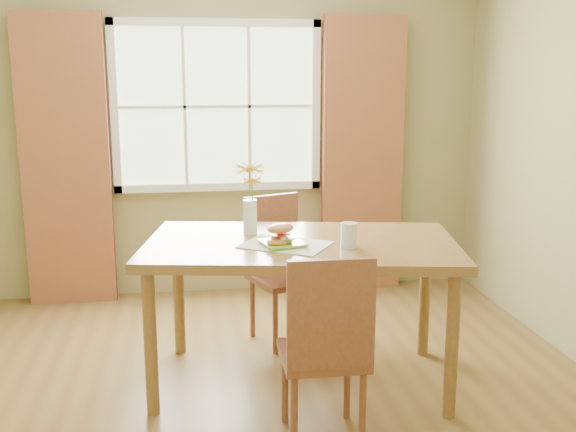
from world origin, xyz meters
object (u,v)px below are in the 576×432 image
(dining_table, at_px, (301,256))
(chair_far, at_px, (279,261))
(flower_vase, at_px, (250,192))
(chair_near, at_px, (326,343))
(croissant_sandwich, at_px, (280,235))
(water_glass, at_px, (349,236))

(dining_table, distance_m, chair_far, 0.73)
(dining_table, relative_size, flower_vase, 4.49)
(chair_far, bearing_deg, flower_vase, -136.45)
(chair_near, xyz_separation_m, croissant_sandwich, (-0.13, 0.57, 0.39))
(chair_near, relative_size, water_glass, 7.15)
(croissant_sandwich, height_order, flower_vase, flower_vase)
(chair_near, height_order, flower_vase, flower_vase)
(dining_table, xyz_separation_m, croissant_sandwich, (-0.14, -0.13, 0.16))
(chair_near, relative_size, flower_vase, 2.31)
(dining_table, distance_m, flower_vase, 0.47)
(chair_far, distance_m, flower_vase, 0.78)
(croissant_sandwich, height_order, water_glass, same)
(chair_far, xyz_separation_m, water_glass, (0.26, -0.87, 0.38))
(flower_vase, bearing_deg, croissant_sandwich, -69.51)
(dining_table, distance_m, chair_near, 0.74)
(croissant_sandwich, relative_size, water_glass, 1.39)
(croissant_sandwich, bearing_deg, flower_vase, 89.08)
(flower_vase, bearing_deg, chair_far, 64.50)
(dining_table, height_order, chair_near, chair_near)
(dining_table, bearing_deg, chair_near, -80.03)
(croissant_sandwich, bearing_deg, dining_table, 22.06)
(dining_table, height_order, water_glass, water_glass)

